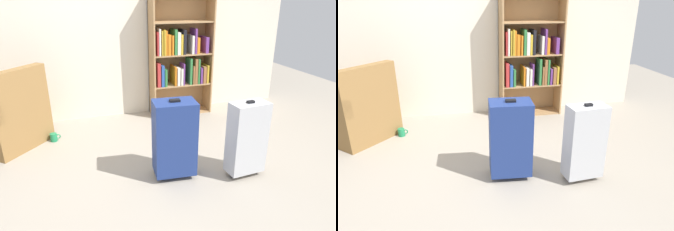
% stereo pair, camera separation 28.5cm
% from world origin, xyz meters
% --- Properties ---
extents(ground_plane, '(8.47, 8.47, 0.00)m').
position_xyz_m(ground_plane, '(0.00, 0.00, 0.00)').
color(ground_plane, '#9E9384').
extents(back_wall, '(4.84, 0.10, 2.60)m').
position_xyz_m(back_wall, '(0.00, 1.79, 1.30)').
color(back_wall, beige).
rests_on(back_wall, ground).
extents(bookshelf, '(0.85, 0.31, 1.69)m').
position_xyz_m(bookshelf, '(0.78, 1.59, 0.83)').
color(bookshelf, '#A87F51').
rests_on(bookshelf, ground).
extents(armchair, '(0.99, 0.99, 0.90)m').
position_xyz_m(armchair, '(-1.41, 1.19, 0.32)').
color(armchair, olive).
rests_on(armchair, ground).
extents(mug, '(0.12, 0.08, 0.10)m').
position_xyz_m(mug, '(-0.95, 1.12, 0.05)').
color(mug, '#1E7F4C').
rests_on(mug, ground).
extents(suitcase_silver, '(0.36, 0.21, 0.75)m').
position_xyz_m(suitcase_silver, '(0.80, -0.18, 0.39)').
color(suitcase_silver, '#B7BABF').
rests_on(suitcase_silver, ground).
extents(suitcase_navy_blue, '(0.40, 0.28, 0.77)m').
position_xyz_m(suitcase_navy_blue, '(0.16, 0.00, 0.40)').
color(suitcase_navy_blue, navy).
rests_on(suitcase_navy_blue, ground).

